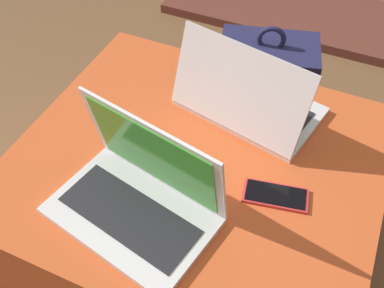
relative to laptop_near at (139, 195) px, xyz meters
name	(u,v)px	position (x,y,z in m)	size (l,w,h in m)	color
ground_plane	(196,242)	(0.06, 0.19, -0.47)	(14.00, 14.00, 0.00)	brown
ottoman	(196,205)	(0.06, 0.19, -0.26)	(0.91, 0.80, 0.42)	maroon
laptop_near	(139,195)	(0.00, 0.00, 0.00)	(0.40, 0.30, 0.24)	silver
laptop_far	(246,100)	(0.12, 0.39, 0.00)	(0.41, 0.30, 0.23)	silver
cell_phone	(275,195)	(0.27, 0.16, -0.05)	(0.16, 0.10, 0.01)	red
backpack	(262,96)	(0.09, 0.71, -0.26)	(0.35, 0.31, 0.50)	#23234C
fireplace_hearth	(306,15)	(0.06, 1.59, -0.44)	(1.40, 0.50, 0.04)	brown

